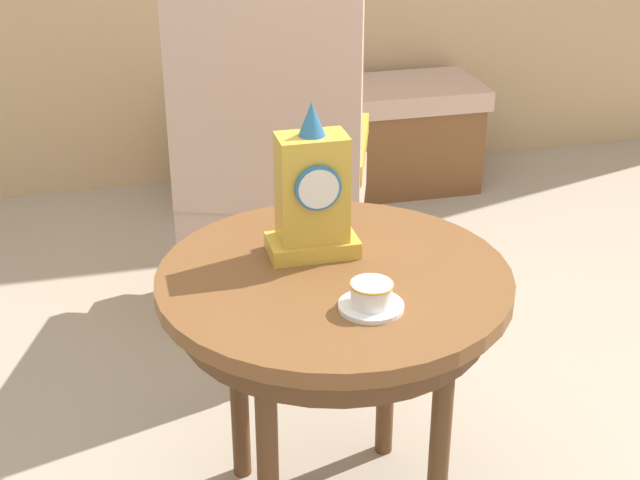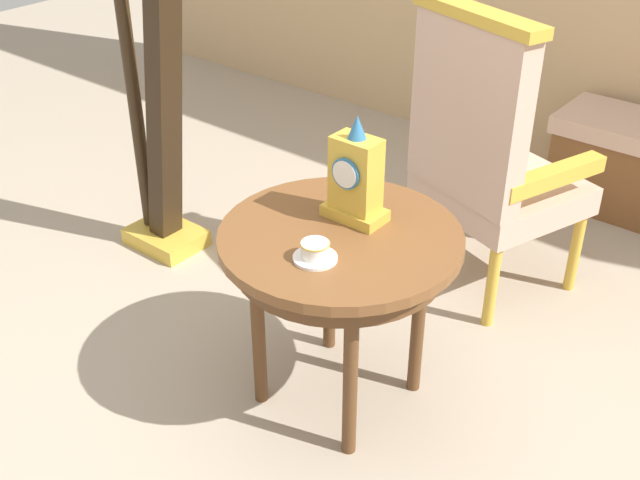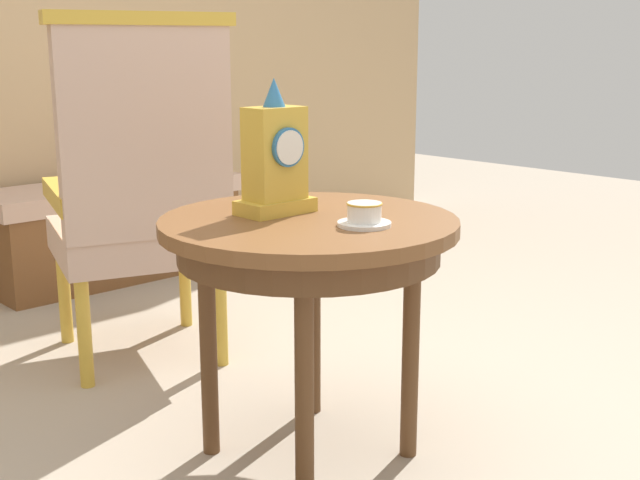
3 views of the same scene
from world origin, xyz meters
TOP-DOWN VIEW (x-y plane):
  - side_table at (0.09, 0.08)m, footprint 0.74×0.74m
  - teacup_left at (0.12, -0.08)m, footprint 0.13×0.13m
  - mantel_clock at (0.07, 0.18)m, footprint 0.19×0.11m
  - armchair at (0.12, 0.92)m, footprint 0.68×0.68m
  - window_bench at (0.60, 1.95)m, footprint 1.18×0.40m

SIDE VIEW (x-z plane):
  - window_bench at x=0.60m, z-range 0.00..0.44m
  - side_table at x=0.09m, z-range 0.24..0.87m
  - armchair at x=0.12m, z-range 0.02..1.16m
  - teacup_left at x=0.12m, z-range 0.63..0.68m
  - mantel_clock at x=0.07m, z-range 0.60..0.93m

